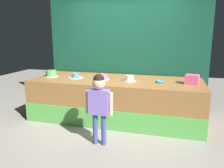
# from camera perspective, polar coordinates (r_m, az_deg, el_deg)

# --- Properties ---
(ground_plane) EXTENTS (12.00, 12.00, 0.00)m
(ground_plane) POSITION_cam_1_polar(r_m,az_deg,el_deg) (4.13, -1.24, -11.68)
(ground_plane) COLOR gray
(stage_platform) EXTENTS (3.38, 1.33, 0.81)m
(stage_platform) POSITION_cam_1_polar(r_m,az_deg,el_deg) (4.58, 1.11, -3.83)
(stage_platform) COLOR #9E6B38
(stage_platform) RESTS_ON ground_plane
(curtain_backdrop) EXTENTS (3.65, 0.08, 2.77)m
(curtain_backdrop) POSITION_cam_1_polar(r_m,az_deg,el_deg) (5.14, 3.32, 9.03)
(curtain_backdrop) COLOR #144C38
(curtain_backdrop) RESTS_ON ground_plane
(child_figure) EXTENTS (0.44, 0.20, 1.13)m
(child_figure) POSITION_cam_1_polar(r_m,az_deg,el_deg) (3.37, -3.35, -4.08)
(child_figure) COLOR #3F4C8C
(child_figure) RESTS_ON ground_plane
(pink_box) EXTENTS (0.27, 0.23, 0.18)m
(pink_box) POSITION_cam_1_polar(r_m,az_deg,el_deg) (4.27, 19.90, 1.09)
(pink_box) COLOR pink
(pink_box) RESTS_ON stage_platform
(donut) EXTENTS (0.14, 0.14, 0.04)m
(donut) POSITION_cam_1_polar(r_m,az_deg,el_deg) (4.27, 12.14, 0.64)
(donut) COLOR #3399D8
(donut) RESTS_ON stage_platform
(cake_far_left) EXTENTS (0.29, 0.29, 0.16)m
(cake_far_left) POSITION_cam_1_polar(r_m,az_deg,el_deg) (4.96, -15.38, 2.60)
(cake_far_left) COLOR white
(cake_far_left) RESTS_ON stage_platform
(cake_center_left) EXTENTS (0.32, 0.32, 0.12)m
(cake_center_left) POSITION_cam_1_polar(r_m,az_deg,el_deg) (4.70, -9.32, 1.95)
(cake_center_left) COLOR silver
(cake_center_left) RESTS_ON stage_platform
(cake_center_right) EXTENTS (0.31, 0.31, 0.15)m
(cake_center_right) POSITION_cam_1_polar(r_m,az_deg,el_deg) (4.50, -2.57, 1.79)
(cake_center_right) COLOR silver
(cake_center_right) RESTS_ON stage_platform
(cake_far_right) EXTENTS (0.27, 0.27, 0.11)m
(cake_far_right) POSITION_cam_1_polar(r_m,az_deg,el_deg) (4.32, 4.52, 1.39)
(cake_far_right) COLOR silver
(cake_far_right) RESTS_ON stage_platform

